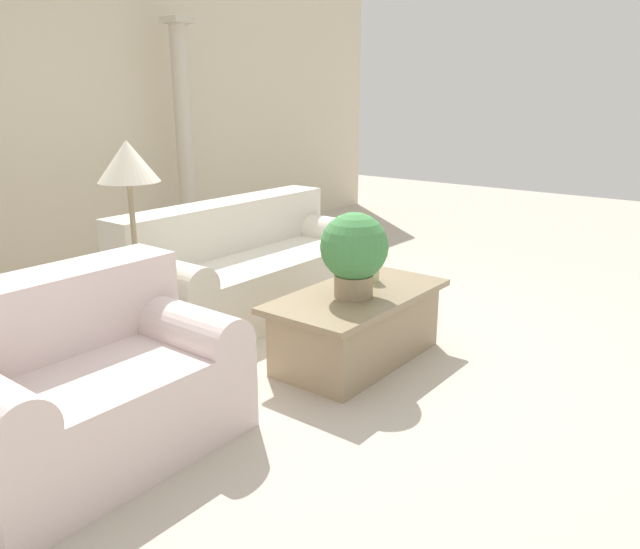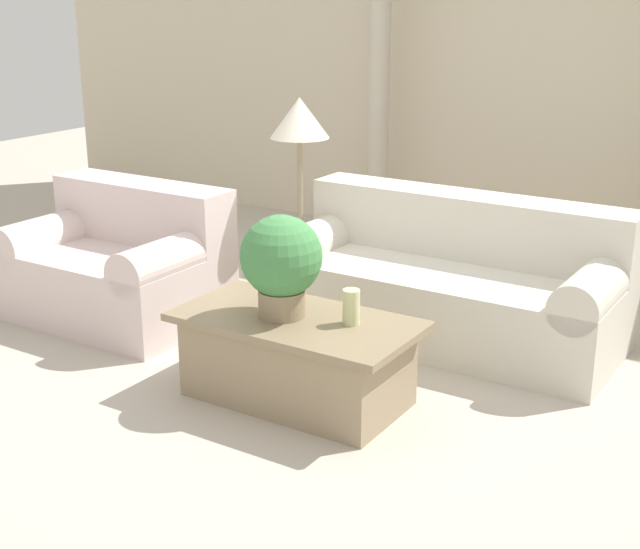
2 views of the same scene
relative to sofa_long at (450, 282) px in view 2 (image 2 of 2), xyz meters
name	(u,v)px [view 2 (image 2 of 2)]	position (x,y,z in m)	size (l,w,h in m)	color
ground_plane	(323,370)	(-0.37, -0.88, -0.35)	(16.00, 16.00, 0.00)	#BCB2A3
wall_back	(527,51)	(-0.37, 2.15, 1.25)	(10.00, 0.06, 3.20)	beige
sofa_long	(450,282)	(0.00, 0.00, 0.00)	(2.10, 0.92, 0.85)	beige
loveseat	(120,264)	(-1.97, -0.83, 0.01)	(1.33, 0.92, 0.85)	beige
coffee_table	(297,358)	(-0.29, -1.27, -0.11)	(1.27, 0.66, 0.46)	#998466
potted_plant	(281,261)	(-0.37, -1.29, 0.41)	(0.42, 0.42, 0.53)	#937F60
pillar_candle	(351,307)	(0.00, -1.20, 0.21)	(0.09, 0.09, 0.18)	beige
floor_lamp	(300,131)	(-1.07, -0.05, 0.85)	(0.39, 0.39, 1.41)	gray
column_left	(379,94)	(-1.48, 1.76, 0.88)	(0.24, 0.24, 2.41)	beige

